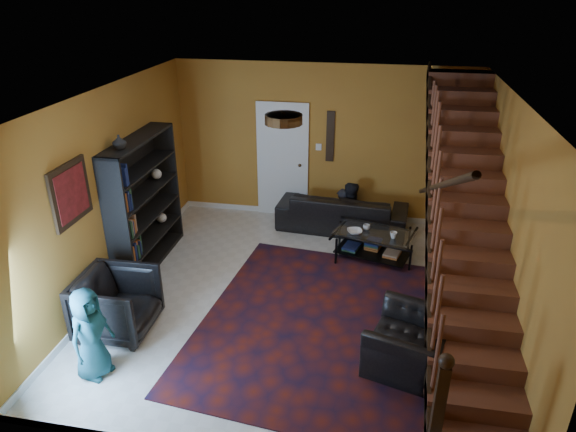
% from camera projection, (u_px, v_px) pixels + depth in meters
% --- Properties ---
extents(floor, '(5.50, 5.50, 0.00)m').
position_uv_depth(floor, '(295.00, 297.00, 7.22)').
color(floor, beige).
rests_on(floor, ground).
extents(room, '(5.50, 5.50, 5.50)m').
position_uv_depth(room, '(230.00, 242.00, 8.61)').
color(room, '#AE7526').
rests_on(room, ground).
extents(staircase, '(0.95, 5.02, 3.18)m').
position_uv_depth(staircase, '(466.00, 219.00, 6.28)').
color(staircase, brown).
rests_on(staircase, floor).
extents(bookshelf, '(0.35, 1.80, 2.00)m').
position_uv_depth(bookshelf, '(145.00, 205.00, 7.74)').
color(bookshelf, black).
rests_on(bookshelf, floor).
extents(door, '(0.82, 0.05, 2.05)m').
position_uv_depth(door, '(283.00, 162.00, 9.33)').
color(door, silver).
rests_on(door, floor).
extents(framed_picture, '(0.04, 0.74, 0.74)m').
position_uv_depth(framed_picture, '(70.00, 193.00, 6.10)').
color(framed_picture, maroon).
rests_on(framed_picture, room).
extents(wall_hanging, '(0.14, 0.03, 0.90)m').
position_uv_depth(wall_hanging, '(330.00, 137.00, 8.97)').
color(wall_hanging, black).
rests_on(wall_hanging, room).
extents(ceiling_fixture, '(0.40, 0.40, 0.10)m').
position_uv_depth(ceiling_fixture, '(284.00, 119.00, 5.35)').
color(ceiling_fixture, '#3F2814').
rests_on(ceiling_fixture, room).
extents(rug, '(3.59, 3.99, 0.02)m').
position_uv_depth(rug, '(329.00, 324.00, 6.63)').
color(rug, '#4C150D').
rests_on(rug, floor).
extents(sofa, '(2.31, 1.06, 0.66)m').
position_uv_depth(sofa, '(342.00, 211.00, 9.06)').
color(sofa, black).
rests_on(sofa, floor).
extents(armchair_left, '(0.90, 0.88, 0.81)m').
position_uv_depth(armchair_left, '(117.00, 304.00, 6.36)').
color(armchair_left, black).
rests_on(armchair_left, floor).
extents(armchair_right, '(1.08, 1.16, 0.63)m').
position_uv_depth(armchair_right, '(408.00, 343.00, 5.83)').
color(armchair_right, black).
rests_on(armchair_right, floor).
extents(person_adult_a, '(0.46, 0.33, 1.19)m').
position_uv_depth(person_adult_a, '(341.00, 219.00, 9.18)').
color(person_adult_a, black).
rests_on(person_adult_a, sofa).
extents(person_adult_b, '(0.69, 0.57, 1.31)m').
position_uv_depth(person_adult_b, '(348.00, 217.00, 9.14)').
color(person_adult_b, black).
rests_on(person_adult_b, sofa).
extents(person_child, '(0.47, 0.61, 1.11)m').
position_uv_depth(person_child, '(90.00, 333.00, 5.60)').
color(person_child, '#184F5D').
rests_on(person_child, armchair_left).
extents(coffee_table, '(1.33, 0.99, 0.45)m').
position_uv_depth(coffee_table, '(374.00, 243.00, 8.12)').
color(coffee_table, black).
rests_on(coffee_table, floor).
extents(cup_a, '(0.14, 0.14, 0.09)m').
position_uv_depth(cup_a, '(366.00, 227.00, 8.10)').
color(cup_a, '#999999').
rests_on(cup_a, coffee_table).
extents(cup_b, '(0.13, 0.13, 0.10)m').
position_uv_depth(cup_b, '(393.00, 235.00, 7.84)').
color(cup_b, '#999999').
rests_on(cup_b, coffee_table).
extents(bowl, '(0.28, 0.28, 0.06)m').
position_uv_depth(bowl, '(355.00, 232.00, 8.00)').
color(bowl, '#999999').
rests_on(bowl, coffee_table).
extents(vase, '(0.18, 0.18, 0.19)m').
position_uv_depth(vase, '(119.00, 142.00, 6.82)').
color(vase, '#999999').
rests_on(vase, bookshelf).
extents(popcorn_bucket, '(0.19, 0.19, 0.17)m').
position_uv_depth(popcorn_bucket, '(109.00, 333.00, 6.32)').
color(popcorn_bucket, red).
rests_on(popcorn_bucket, rug).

